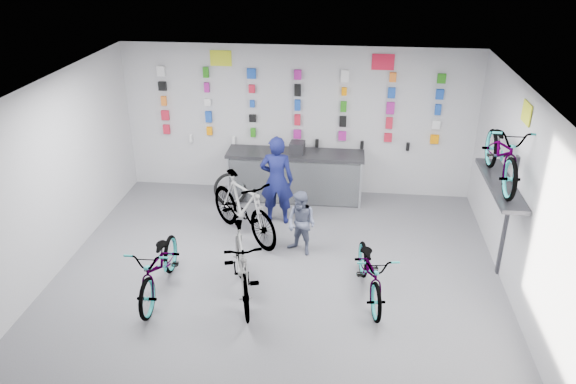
# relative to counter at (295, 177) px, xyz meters

# --- Properties ---
(floor) EXTENTS (8.00, 8.00, 0.00)m
(floor) POSITION_rel_counter_xyz_m (0.00, -3.54, -0.49)
(floor) COLOR #4E4E53
(floor) RESTS_ON ground
(ceiling) EXTENTS (8.00, 8.00, 0.00)m
(ceiling) POSITION_rel_counter_xyz_m (0.00, -3.54, 2.51)
(ceiling) COLOR white
(ceiling) RESTS_ON wall_back
(wall_back) EXTENTS (7.00, 0.00, 7.00)m
(wall_back) POSITION_rel_counter_xyz_m (0.00, 0.46, 1.01)
(wall_back) COLOR silver
(wall_back) RESTS_ON floor
(wall_left) EXTENTS (0.00, 8.00, 8.00)m
(wall_left) POSITION_rel_counter_xyz_m (-3.50, -3.54, 1.01)
(wall_left) COLOR silver
(wall_left) RESTS_ON floor
(wall_right) EXTENTS (0.00, 8.00, 8.00)m
(wall_right) POSITION_rel_counter_xyz_m (3.50, -3.54, 1.01)
(wall_right) COLOR silver
(wall_right) RESTS_ON floor
(counter) EXTENTS (2.70, 0.66, 1.00)m
(counter) POSITION_rel_counter_xyz_m (0.00, 0.00, 0.00)
(counter) COLOR black
(counter) RESTS_ON floor
(merch_wall) EXTENTS (5.56, 0.08, 1.56)m
(merch_wall) POSITION_rel_counter_xyz_m (0.09, 0.39, 1.32)
(merch_wall) COLOR red
(merch_wall) RESTS_ON wall_back
(wall_bracket) EXTENTS (0.39, 1.90, 2.00)m
(wall_bracket) POSITION_rel_counter_xyz_m (3.33, -2.34, 0.98)
(wall_bracket) COLOR #333338
(wall_bracket) RESTS_ON wall_right
(sign_left) EXTENTS (0.42, 0.02, 0.30)m
(sign_left) POSITION_rel_counter_xyz_m (-1.50, 0.44, 2.23)
(sign_left) COLOR yellow
(sign_left) RESTS_ON wall_back
(sign_right) EXTENTS (0.42, 0.02, 0.30)m
(sign_right) POSITION_rel_counter_xyz_m (1.60, 0.44, 2.23)
(sign_right) COLOR red
(sign_right) RESTS_ON wall_back
(sign_side) EXTENTS (0.02, 0.40, 0.30)m
(sign_side) POSITION_rel_counter_xyz_m (3.48, -2.34, 2.16)
(sign_side) COLOR yellow
(sign_side) RESTS_ON wall_right
(bike_left) EXTENTS (0.68, 1.82, 0.95)m
(bike_left) POSITION_rel_counter_xyz_m (-1.68, -3.45, -0.01)
(bike_left) COLOR gray
(bike_left) RESTS_ON floor
(bike_center) EXTENTS (1.00, 1.90, 1.10)m
(bike_center) POSITION_rel_counter_xyz_m (-0.44, -3.41, 0.06)
(bike_center) COLOR gray
(bike_center) RESTS_ON floor
(bike_right) EXTENTS (0.84, 1.76, 0.88)m
(bike_right) POSITION_rel_counter_xyz_m (1.43, -3.19, -0.04)
(bike_right) COLOR gray
(bike_right) RESTS_ON floor
(bike_service) EXTENTS (1.75, 1.78, 1.17)m
(bike_service) POSITION_rel_counter_xyz_m (-0.75, -1.63, 0.10)
(bike_service) COLOR gray
(bike_service) RESTS_ON floor
(bike_wall) EXTENTS (0.63, 1.80, 0.95)m
(bike_wall) POSITION_rel_counter_xyz_m (3.25, -2.34, 1.57)
(bike_wall) COLOR gray
(bike_wall) RESTS_ON wall_bracket
(clerk) EXTENTS (0.61, 0.40, 1.68)m
(clerk) POSITION_rel_counter_xyz_m (-0.24, -1.00, 0.35)
(clerk) COLOR #0F1345
(clerk) RESTS_ON floor
(customer) EXTENTS (0.68, 0.64, 1.12)m
(customer) POSITION_rel_counter_xyz_m (0.31, -2.07, 0.07)
(customer) COLOR #505772
(customer) RESTS_ON floor
(spare_wheel) EXTENTS (0.70, 0.42, 0.65)m
(spare_wheel) POSITION_rel_counter_xyz_m (-1.25, -0.37, -0.17)
(spare_wheel) COLOR black
(spare_wheel) RESTS_ON floor
(register) EXTENTS (0.30, 0.32, 0.22)m
(register) POSITION_rel_counter_xyz_m (0.04, 0.01, 0.62)
(register) COLOR black
(register) RESTS_ON counter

